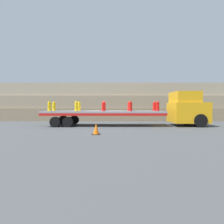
{
  "coord_description": "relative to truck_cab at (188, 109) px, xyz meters",
  "views": [
    {
      "loc": [
        0.77,
        -14.73,
        1.54
      ],
      "look_at": [
        0.69,
        0.0,
        1.16
      ],
      "focal_mm": 28.0,
      "sensor_mm": 36.0,
      "label": 1
    }
  ],
  "objects": [
    {
      "name": "flatbed_trailer",
      "position": [
        -7.62,
        0.0,
        -0.37
      ],
      "size": [
        10.0,
        2.56,
        1.26
      ],
      "color": "gray",
      "rests_on": "ground_plane"
    },
    {
      "name": "fire_hydrant_yellow_near_0",
      "position": [
        -11.52,
        -0.54,
        0.22
      ],
      "size": [
        0.35,
        0.53,
        0.79
      ],
      "color": "gold",
      "rests_on": "flatbed_trailer"
    },
    {
      "name": "fire_hydrant_yellow_far_0",
      "position": [
        -11.52,
        0.54,
        0.22
      ],
      "size": [
        0.35,
        0.53,
        0.79
      ],
      "color": "gold",
      "rests_on": "flatbed_trailer"
    },
    {
      "name": "fire_hydrant_red_far_2",
      "position": [
        -7.12,
        0.54,
        0.22
      ],
      "size": [
        0.35,
        0.53,
        0.79
      ],
      "color": "red",
      "rests_on": "flatbed_trailer"
    },
    {
      "name": "truck_cab",
      "position": [
        0.0,
        0.0,
        0.0
      ],
      "size": [
        2.78,
        2.66,
        2.84
      ],
      "color": "orange",
      "rests_on": "ground_plane"
    },
    {
      "name": "cargo_strap_middle",
      "position": [
        -9.32,
        0.0,
        0.64
      ],
      "size": [
        0.05,
        2.66,
        0.01
      ],
      "color": "yellow",
      "rests_on": "fire_hydrant_yellow_near_1"
    },
    {
      "name": "fire_hydrant_red_near_2",
      "position": [
        -7.12,
        -0.54,
        0.22
      ],
      "size": [
        0.35,
        0.53,
        0.79
      ],
      "color": "red",
      "rests_on": "flatbed_trailer"
    },
    {
      "name": "cargo_strap_rear",
      "position": [
        -11.52,
        0.0,
        0.64
      ],
      "size": [
        0.05,
        2.66,
        0.01
      ],
      "color": "yellow",
      "rests_on": "fire_hydrant_yellow_near_0"
    },
    {
      "name": "fire_hydrant_red_far_3",
      "position": [
        -4.92,
        0.54,
        0.22
      ],
      "size": [
        0.35,
        0.53,
        0.79
      ],
      "color": "red",
      "rests_on": "flatbed_trailer"
    },
    {
      "name": "fire_hydrant_yellow_near_1",
      "position": [
        -9.32,
        -0.54,
        0.22
      ],
      "size": [
        0.35,
        0.53,
        0.79
      ],
      "color": "gold",
      "rests_on": "flatbed_trailer"
    },
    {
      "name": "fire_hydrant_yellow_far_1",
      "position": [
        -9.32,
        0.54,
        0.22
      ],
      "size": [
        0.35,
        0.53,
        0.79
      ],
      "color": "gold",
      "rests_on": "flatbed_trailer"
    },
    {
      "name": "ground_plane",
      "position": [
        -7.12,
        0.0,
        -1.41
      ],
      "size": [
        120.0,
        120.0,
        0.0
      ],
      "primitive_type": "plane",
      "color": "#3F4244"
    },
    {
      "name": "fire_hydrant_red_near_3",
      "position": [
        -4.92,
        -0.54,
        0.22
      ],
      "size": [
        0.35,
        0.53,
        0.79
      ],
      "color": "red",
      "rests_on": "flatbed_trailer"
    },
    {
      "name": "traffic_cone",
      "position": [
        -7.31,
        -4.81,
        -1.11
      ],
      "size": [
        0.45,
        0.45,
        0.63
      ],
      "color": "black",
      "rests_on": "ground_plane"
    },
    {
      "name": "rock_cliff",
      "position": [
        -7.12,
        6.32,
        0.75
      ],
      "size": [
        60.0,
        3.3,
        4.33
      ],
      "color": "#84755B",
      "rests_on": "ground_plane"
    },
    {
      "name": "fire_hydrant_red_far_4",
      "position": [
        -2.72,
        0.54,
        0.22
      ],
      "size": [
        0.35,
        0.53,
        0.79
      ],
      "color": "red",
      "rests_on": "flatbed_trailer"
    },
    {
      "name": "cargo_strap_front",
      "position": [
        -4.92,
        0.0,
        0.64
      ],
      "size": [
        0.05,
        2.66,
        0.01
      ],
      "color": "yellow",
      "rests_on": "fire_hydrant_red_near_3"
    },
    {
      "name": "fire_hydrant_red_near_4",
      "position": [
        -2.72,
        -0.54,
        0.22
      ],
      "size": [
        0.35,
        0.53,
        0.79
      ],
      "color": "red",
      "rests_on": "flatbed_trailer"
    }
  ]
}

